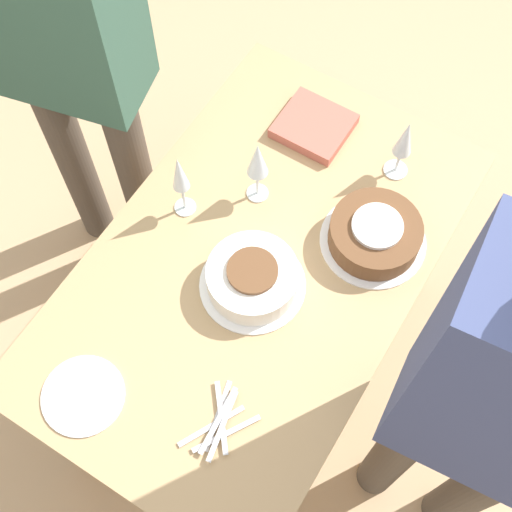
{
  "coord_description": "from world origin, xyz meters",
  "views": [
    {
      "loc": [
        -0.66,
        -0.41,
        2.35
      ],
      "look_at": [
        0.0,
        0.0,
        0.77
      ],
      "focal_mm": 50.0,
      "sensor_mm": 36.0,
      "label": 1
    }
  ],
  "objects_px": {
    "wine_glass_far": "(405,141)",
    "person_cutting": "(508,412)",
    "cake_center_white": "(252,278)",
    "cake_front_chocolate": "(375,234)",
    "person_watching": "(54,20)",
    "wine_glass_near": "(258,161)",
    "wine_glass_extra": "(180,176)"
  },
  "relations": [
    {
      "from": "wine_glass_far",
      "to": "person_cutting",
      "type": "xyz_separation_m",
      "value": [
        -0.57,
        -0.47,
        0.16
      ]
    },
    {
      "from": "cake_center_white",
      "to": "cake_front_chocolate",
      "type": "height_order",
      "value": "cake_center_white"
    },
    {
      "from": "person_watching",
      "to": "cake_front_chocolate",
      "type": "bearing_deg",
      "value": -8.83
    },
    {
      "from": "wine_glass_near",
      "to": "wine_glass_far",
      "type": "xyz_separation_m",
      "value": [
        0.26,
        -0.28,
        -0.02
      ]
    },
    {
      "from": "wine_glass_near",
      "to": "person_watching",
      "type": "relative_size",
      "value": 0.12
    },
    {
      "from": "wine_glass_extra",
      "to": "person_watching",
      "type": "bearing_deg",
      "value": 75.21
    },
    {
      "from": "wine_glass_near",
      "to": "wine_glass_far",
      "type": "bearing_deg",
      "value": -47.13
    },
    {
      "from": "wine_glass_extra",
      "to": "person_watching",
      "type": "height_order",
      "value": "person_watching"
    },
    {
      "from": "wine_glass_far",
      "to": "wine_glass_extra",
      "type": "bearing_deg",
      "value": 133.48
    },
    {
      "from": "wine_glass_extra",
      "to": "person_cutting",
      "type": "height_order",
      "value": "person_cutting"
    },
    {
      "from": "wine_glass_near",
      "to": "cake_front_chocolate",
      "type": "bearing_deg",
      "value": -84.15
    },
    {
      "from": "cake_center_white",
      "to": "wine_glass_extra",
      "type": "xyz_separation_m",
      "value": [
        0.1,
        0.27,
        0.11
      ]
    },
    {
      "from": "cake_center_white",
      "to": "person_watching",
      "type": "height_order",
      "value": "person_watching"
    },
    {
      "from": "cake_center_white",
      "to": "cake_front_chocolate",
      "type": "distance_m",
      "value": 0.33
    },
    {
      "from": "wine_glass_far",
      "to": "person_watching",
      "type": "distance_m",
      "value": 0.91
    },
    {
      "from": "person_cutting",
      "to": "cake_front_chocolate",
      "type": "bearing_deg",
      "value": -44.75
    },
    {
      "from": "wine_glass_extra",
      "to": "wine_glass_far",
      "type": "bearing_deg",
      "value": -46.52
    },
    {
      "from": "cake_center_white",
      "to": "wine_glass_far",
      "type": "distance_m",
      "value": 0.52
    },
    {
      "from": "cake_center_white",
      "to": "wine_glass_far",
      "type": "xyz_separation_m",
      "value": [
        0.49,
        -0.15,
        0.1
      ]
    },
    {
      "from": "cake_center_white",
      "to": "wine_glass_near",
      "type": "xyz_separation_m",
      "value": [
        0.23,
        0.13,
        0.11
      ]
    },
    {
      "from": "wine_glass_extra",
      "to": "person_watching",
      "type": "distance_m",
      "value": 0.47
    },
    {
      "from": "wine_glass_near",
      "to": "wine_glass_extra",
      "type": "height_order",
      "value": "wine_glass_extra"
    },
    {
      "from": "wine_glass_far",
      "to": "person_cutting",
      "type": "bearing_deg",
      "value": -140.71
    },
    {
      "from": "wine_glass_far",
      "to": "person_cutting",
      "type": "height_order",
      "value": "person_cutting"
    },
    {
      "from": "cake_front_chocolate",
      "to": "wine_glass_extra",
      "type": "bearing_deg",
      "value": 110.09
    },
    {
      "from": "cake_center_white",
      "to": "cake_front_chocolate",
      "type": "xyz_separation_m",
      "value": [
        0.27,
        -0.2,
        -0.0
      ]
    },
    {
      "from": "cake_center_white",
      "to": "cake_front_chocolate",
      "type": "bearing_deg",
      "value": -36.51
    },
    {
      "from": "person_watching",
      "to": "cake_center_white",
      "type": "bearing_deg",
      "value": -29.52
    },
    {
      "from": "person_cutting",
      "to": "person_watching",
      "type": "bearing_deg",
      "value": -17.56
    },
    {
      "from": "wine_glass_near",
      "to": "wine_glass_extra",
      "type": "bearing_deg",
      "value": 134.66
    },
    {
      "from": "person_cutting",
      "to": "wine_glass_extra",
      "type": "bearing_deg",
      "value": -16.42
    },
    {
      "from": "cake_center_white",
      "to": "wine_glass_near",
      "type": "relative_size",
      "value": 1.21
    }
  ]
}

